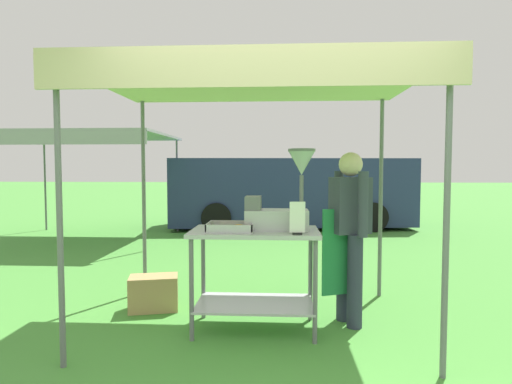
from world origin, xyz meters
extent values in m
plane|color=#478E38|center=(0.00, 6.00, 0.00)|extent=(70.00, 70.00, 0.00)
cylinder|color=slate|center=(-1.58, 0.40, 1.12)|extent=(0.04, 0.04, 2.24)
cylinder|color=slate|center=(1.15, 0.40, 1.12)|extent=(0.04, 0.04, 2.24)
cylinder|color=slate|center=(-1.58, 2.29, 1.12)|extent=(0.04, 0.04, 2.24)
cylinder|color=slate|center=(1.15, 2.29, 1.12)|extent=(0.04, 0.04, 2.24)
cube|color=#CCB78E|center=(-0.21, 1.34, 2.26)|extent=(2.93, 2.09, 0.05)
cube|color=#CCB78E|center=(-0.21, 0.31, 2.13)|extent=(2.93, 0.02, 0.24)
cube|color=#B7B7BC|center=(-0.21, 1.19, 0.89)|extent=(1.14, 0.65, 0.04)
cube|color=#B7B7BC|center=(-0.21, 1.19, 0.24)|extent=(1.05, 0.60, 0.02)
cylinder|color=slate|center=(-0.73, 0.92, 0.44)|extent=(0.04, 0.04, 0.88)
cylinder|color=slate|center=(0.31, 0.92, 0.44)|extent=(0.04, 0.04, 0.88)
cylinder|color=slate|center=(-0.73, 1.47, 0.44)|extent=(0.04, 0.04, 0.88)
cylinder|color=slate|center=(0.31, 1.47, 0.44)|extent=(0.04, 0.04, 0.88)
cube|color=#B7B7BC|center=(-0.42, 1.13, 0.92)|extent=(0.40, 0.32, 0.01)
cube|color=#B7B7BC|center=(-0.42, 0.97, 0.95)|extent=(0.40, 0.01, 0.06)
cube|color=#B7B7BC|center=(-0.42, 1.28, 0.95)|extent=(0.40, 0.01, 0.06)
cube|color=#B7B7BC|center=(-0.62, 1.13, 0.95)|extent=(0.01, 0.32, 0.06)
cube|color=#B7B7BC|center=(-0.23, 1.13, 0.95)|extent=(0.01, 0.32, 0.06)
torus|color=gold|center=(-0.40, 1.02, 0.94)|extent=(0.10, 0.10, 0.02)
torus|color=gold|center=(-0.32, 1.19, 0.94)|extent=(0.10, 0.10, 0.02)
torus|color=gold|center=(-0.29, 1.07, 0.94)|extent=(0.08, 0.08, 0.02)
torus|color=gold|center=(-0.53, 1.21, 0.94)|extent=(0.10, 0.10, 0.02)
torus|color=gold|center=(-0.32, 1.01, 0.94)|extent=(0.09, 0.09, 0.02)
torus|color=gold|center=(-0.53, 1.09, 0.94)|extent=(0.10, 0.10, 0.02)
torus|color=gold|center=(-0.53, 1.02, 0.94)|extent=(0.08, 0.08, 0.02)
torus|color=gold|center=(-0.45, 1.21, 0.94)|extent=(0.10, 0.10, 0.02)
torus|color=gold|center=(-0.42, 1.13, 0.94)|extent=(0.10, 0.10, 0.02)
torus|color=gold|center=(-0.35, 1.10, 0.96)|extent=(0.09, 0.09, 0.02)
cube|color=#B7B7BC|center=(-0.02, 1.21, 1.00)|extent=(0.56, 0.28, 0.18)
cube|color=slate|center=(-0.23, 1.21, 1.15)|extent=(0.14, 0.22, 0.12)
cylinder|color=slate|center=(0.20, 1.21, 1.25)|extent=(0.04, 0.04, 0.31)
cone|color=#B7B7BC|center=(0.20, 1.21, 1.51)|extent=(0.23, 0.23, 0.21)
cylinder|color=slate|center=(0.20, 1.21, 1.62)|extent=(0.24, 0.24, 0.02)
cube|color=black|center=(0.16, 0.95, 0.92)|extent=(0.08, 0.05, 0.02)
cube|color=white|center=(0.16, 0.95, 1.06)|extent=(0.13, 0.02, 0.26)
cylinder|color=#2D3347|center=(0.70, 1.30, 0.43)|extent=(0.14, 0.14, 0.86)
cylinder|color=#2D3347|center=(0.63, 1.49, 0.43)|extent=(0.14, 0.14, 0.86)
cube|color=#383D4C|center=(0.66, 1.40, 1.12)|extent=(0.40, 0.33, 0.52)
cube|color=#237F47|center=(0.55, 1.35, 0.69)|extent=(0.31, 0.13, 0.80)
cylinder|color=#383D4C|center=(0.74, 1.19, 1.15)|extent=(0.12, 0.12, 0.58)
cylinder|color=#383D4C|center=(0.59, 1.60, 1.15)|extent=(0.12, 0.12, 0.58)
sphere|color=beige|center=(0.66, 1.40, 1.50)|extent=(0.22, 0.22, 0.22)
cube|color=tan|center=(-1.29, 1.67, 0.18)|extent=(0.54, 0.39, 0.35)
cube|color=navy|center=(0.27, 7.98, 0.89)|extent=(5.93, 2.43, 1.60)
cube|color=#1E2833|center=(2.52, 8.19, 1.29)|extent=(0.25, 1.62, 0.70)
cylinder|color=black|center=(1.97, 9.08, 0.34)|extent=(0.70, 0.30, 0.68)
cylinder|color=black|center=(2.15, 7.22, 0.34)|extent=(0.70, 0.30, 0.68)
cylinder|color=black|center=(-1.60, 8.75, 0.34)|extent=(0.70, 0.30, 0.68)
cylinder|color=black|center=(-1.43, 6.89, 0.34)|extent=(0.70, 0.30, 0.68)
cylinder|color=slate|center=(-2.36, 4.67, 1.05)|extent=(0.04, 0.04, 2.10)
cylinder|color=slate|center=(-5.51, 7.07, 1.05)|extent=(0.04, 0.04, 2.10)
cylinder|color=slate|center=(-2.36, 7.07, 1.05)|extent=(0.04, 0.04, 2.10)
cube|color=#939399|center=(-3.94, 5.87, 2.13)|extent=(3.35, 2.60, 0.05)
cube|color=#939399|center=(-3.94, 4.58, 1.99)|extent=(3.35, 0.02, 0.24)
camera|label=1|loc=(0.01, -2.54, 1.46)|focal=29.58mm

